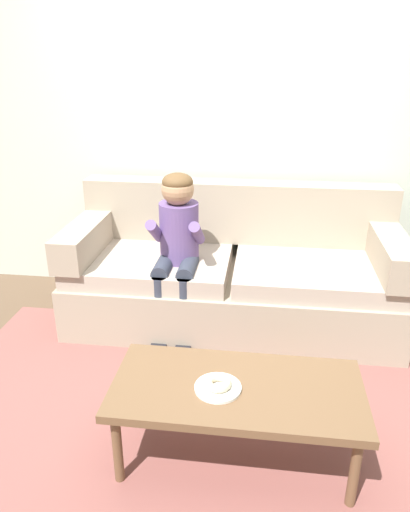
# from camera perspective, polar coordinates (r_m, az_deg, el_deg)

# --- Properties ---
(ground) EXTENTS (10.00, 10.00, 0.00)m
(ground) POSITION_cam_1_polar(r_m,az_deg,el_deg) (2.89, -0.94, -15.49)
(ground) COLOR brown
(wall_back) EXTENTS (8.00, 0.10, 2.80)m
(wall_back) POSITION_cam_1_polar(r_m,az_deg,el_deg) (3.68, 2.18, 16.64)
(wall_back) COLOR beige
(wall_back) RESTS_ON ground
(area_rug) EXTENTS (2.92, 2.07, 0.01)m
(area_rug) POSITION_cam_1_polar(r_m,az_deg,el_deg) (2.70, -1.75, -18.64)
(area_rug) COLOR brown
(area_rug) RESTS_ON ground
(couch) EXTENTS (2.25, 0.90, 0.94)m
(couch) POSITION_cam_1_polar(r_m,az_deg,el_deg) (3.43, 3.30, -2.34)
(couch) COLOR tan
(couch) RESTS_ON ground
(coffee_table) EXTENTS (1.13, 0.55, 0.41)m
(coffee_table) POSITION_cam_1_polar(r_m,az_deg,el_deg) (2.27, 3.80, -15.91)
(coffee_table) COLOR brown
(coffee_table) RESTS_ON ground
(person_child) EXTENTS (0.34, 0.58, 1.10)m
(person_child) POSITION_cam_1_polar(r_m,az_deg,el_deg) (3.15, -3.31, 1.87)
(person_child) COLOR #664C84
(person_child) RESTS_ON ground
(plate) EXTENTS (0.21, 0.21, 0.01)m
(plate) POSITION_cam_1_polar(r_m,az_deg,el_deg) (2.22, 1.54, -15.31)
(plate) COLOR white
(plate) RESTS_ON coffee_table
(donut) EXTENTS (0.17, 0.17, 0.04)m
(donut) POSITION_cam_1_polar(r_m,az_deg,el_deg) (2.21, 1.54, -14.80)
(donut) COLOR beige
(donut) RESTS_ON plate
(toy_controller) EXTENTS (0.23, 0.09, 0.05)m
(toy_controller) POSITION_cam_1_polar(r_m,az_deg,el_deg) (2.92, 10.36, -14.86)
(toy_controller) COLOR gold
(toy_controller) RESTS_ON ground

